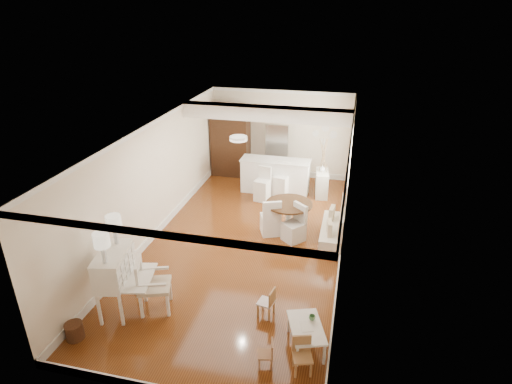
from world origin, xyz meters
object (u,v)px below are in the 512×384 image
at_px(secretary_bureau, 116,281).
at_px(dining_table, 289,217).
at_px(bar_stool_right, 281,180).
at_px(kids_chair_b, 266,302).
at_px(kids_chair_c, 303,356).
at_px(gustavian_armchair, 155,285).
at_px(kids_table, 306,337).
at_px(wicker_basket, 75,331).
at_px(pantry_cabinet, 231,141).
at_px(slip_chair_near, 294,223).
at_px(bar_stool_left, 262,184).
at_px(fridge, 288,153).
at_px(kids_chair_a, 265,354).
at_px(breakfast_counter, 275,176).
at_px(slip_chair_far, 271,216).
at_px(sideboard, 322,183).

xyz_separation_m(secretary_bureau, dining_table, (2.59, 3.67, -0.23)).
height_order(dining_table, bar_stool_right, bar_stool_right).
bearing_deg(kids_chair_b, kids_chair_c, 46.73).
distance_m(secretary_bureau, gustavian_armchair, 0.70).
bearing_deg(kids_table, wicker_basket, -169.51).
xyz_separation_m(secretary_bureau, pantry_cabinet, (0.10, 7.07, 0.53)).
bearing_deg(slip_chair_near, pantry_cabinet, 166.34).
bearing_deg(kids_chair_c, kids_table, 74.91).
relative_size(bar_stool_left, fridge, 0.55).
relative_size(kids_chair_a, pantry_cabinet, 0.22).
xyz_separation_m(breakfast_counter, pantry_cabinet, (-1.70, 1.08, 0.63)).
relative_size(secretary_bureau, bar_stool_right, 1.20).
xyz_separation_m(kids_chair_a, slip_chair_far, (-0.79, 4.19, 0.23)).
bearing_deg(pantry_cabinet, kids_chair_b, -68.37).
bearing_deg(kids_chair_c, pantry_cabinet, 97.36).
distance_m(kids_chair_b, slip_chair_far, 3.05).
bearing_deg(slip_chair_near, wicker_basket, -86.04).
xyz_separation_m(bar_stool_left, pantry_cabinet, (-1.45, 1.75, 0.66)).
xyz_separation_m(slip_chair_far, pantry_cabinet, (-2.07, 3.59, 0.67)).
bearing_deg(dining_table, bar_stool_right, 105.49).
bearing_deg(gustavian_armchair, sideboard, -42.42).
bearing_deg(bar_stool_right, wicker_basket, -96.11).
bearing_deg(slip_chair_near, bar_stool_left, 162.07).
height_order(breakfast_counter, bar_stool_right, bar_stool_right).
bearing_deg(slip_chair_far, slip_chair_near, 138.79).
distance_m(kids_chair_b, bar_stool_right, 5.25).
height_order(breakfast_counter, bar_stool_left, breakfast_counter).
xyz_separation_m(secretary_bureau, kids_chair_a, (2.96, -0.71, -0.38)).
bearing_deg(breakfast_counter, kids_table, -74.29).
bearing_deg(kids_chair_c, kids_chair_a, 165.54).
height_order(gustavian_armchair, kids_chair_b, gustavian_armchair).
bearing_deg(dining_table, slip_chair_far, -154.76).
distance_m(wicker_basket, breakfast_counter, 7.20).
bearing_deg(gustavian_armchair, kids_chair_b, -100.96).
bearing_deg(bar_stool_right, kids_chair_b, -68.70).
xyz_separation_m(kids_chair_a, bar_stool_left, (-1.41, 6.02, 0.25)).
height_order(kids_chair_a, breakfast_counter, breakfast_counter).
height_order(gustavian_armchair, sideboard, gustavian_armchair).
height_order(kids_table, fridge, fridge).
distance_m(secretary_bureau, breakfast_counter, 6.25).
height_order(slip_chair_near, bar_stool_left, bar_stool_left).
relative_size(dining_table, slip_chair_near, 1.25).
bearing_deg(breakfast_counter, sideboard, 2.81).
bearing_deg(gustavian_armchair, fridge, -30.21).
xyz_separation_m(dining_table, pantry_cabinet, (-2.49, 3.39, 0.76)).
bearing_deg(kids_chair_c, gustavian_armchair, 146.65).
relative_size(kids_chair_b, breakfast_counter, 0.29).
bearing_deg(kids_chair_b, bar_stool_right, -161.34).
bearing_deg(bar_stool_right, gustavian_armchair, -90.04).
bearing_deg(kids_table, kids_chair_b, 142.22).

